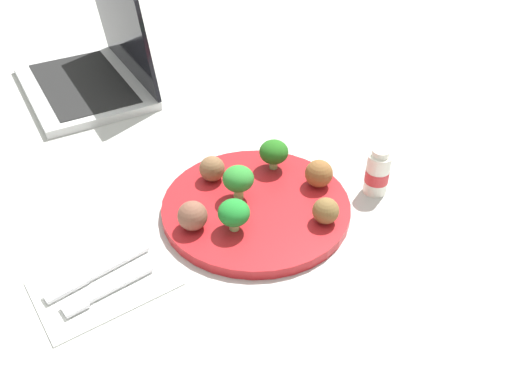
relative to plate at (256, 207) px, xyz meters
The scene contains 14 objects.
ground_plane 0.01m from the plate, ahead, with size 4.00×4.00×0.00m, color #B2B2AD.
plate is the anchor object (origin of this frame).
broccoli_floret_back_left 0.07m from the plate, 30.50° to the left, with size 0.04×0.04×0.05m.
broccoli_floret_mid_left 0.05m from the plate, 57.36° to the right, with size 0.05×0.05×0.05m.
broccoli_floret_far_rim 0.10m from the plate, 139.43° to the right, with size 0.05×0.05×0.05m.
meatball_back_left 0.09m from the plate, 72.57° to the right, with size 0.04×0.04×0.04m, color brown.
meatball_near_rim 0.11m from the plate, 125.17° to the left, with size 0.04×0.04×0.04m, color brown.
meatball_mid_left 0.11m from the plate, ahead, with size 0.04×0.04×0.04m, color brown.
meatball_center 0.11m from the plate, behind, with size 0.04×0.04×0.04m, color brown.
napkin 0.24m from the plate, ahead, with size 0.17×0.12×0.01m, color white.
fork 0.25m from the plate, ahead, with size 0.12×0.03×0.01m.
knife 0.25m from the plate, ahead, with size 0.15×0.04×0.01m.
yogurt_bottle 0.19m from the plate, 162.65° to the left, with size 0.04×0.04×0.08m.
laptop 0.53m from the plate, 82.47° to the right, with size 0.23×0.33×0.22m.
Camera 1 is at (0.32, 0.52, 0.51)m, focal length 37.19 mm.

